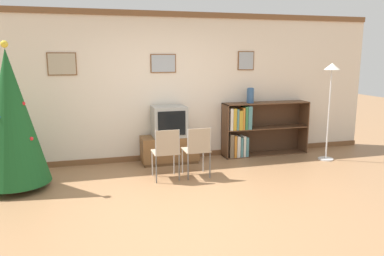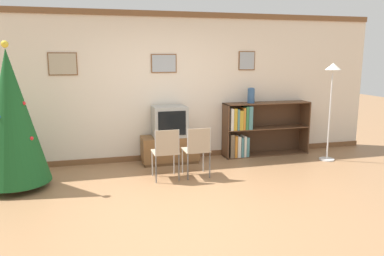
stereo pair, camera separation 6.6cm
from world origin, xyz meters
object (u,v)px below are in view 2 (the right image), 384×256
at_px(tv_console, 170,149).
at_px(bookshelf, 252,130).
at_px(vase, 251,95).
at_px(folding_chair_right, 197,149).
at_px(standing_lamp, 332,86).
at_px(folding_chair_left, 166,151).
at_px(television, 170,121).
at_px(christmas_tree, 12,117).

bearing_deg(tv_console, bookshelf, 2.18).
relative_size(tv_console, vase, 3.52).
bearing_deg(folding_chair_right, bookshelf, 36.23).
relative_size(folding_chair_right, standing_lamp, 0.46).
relative_size(tv_console, folding_chair_right, 1.24).
bearing_deg(vase, folding_chair_right, -142.82).
height_order(folding_chair_left, bookshelf, bookshelf).
height_order(tv_console, folding_chair_right, folding_chair_right).
bearing_deg(vase, standing_lamp, -27.84).
bearing_deg(tv_console, standing_lamp, -11.90).
xyz_separation_m(tv_console, vase, (1.60, 0.07, 0.94)).
bearing_deg(folding_chair_left, vase, 28.90).
height_order(television, vase, vase).
relative_size(television, standing_lamp, 0.33).
distance_m(folding_chair_left, bookshelf, 2.15).
bearing_deg(folding_chair_left, tv_console, 75.23).
height_order(television, folding_chair_right, television).
xyz_separation_m(tv_console, standing_lamp, (2.88, -0.61, 1.13)).
height_order(folding_chair_right, vase, vase).
height_order(television, bookshelf, television).
distance_m(television, bookshelf, 1.66).
xyz_separation_m(television, bookshelf, (1.64, 0.07, -0.25)).
distance_m(folding_chair_right, standing_lamp, 2.80).
distance_m(television, folding_chair_left, 1.03).
height_order(christmas_tree, tv_console, christmas_tree).
xyz_separation_m(folding_chair_left, bookshelf, (1.90, 1.02, 0.04)).
bearing_deg(folding_chair_left, folding_chair_right, 0.00).
relative_size(folding_chair_right, bookshelf, 0.48).
distance_m(bookshelf, standing_lamp, 1.65).
bearing_deg(christmas_tree, tv_console, 17.03).
bearing_deg(christmas_tree, folding_chair_left, -5.38).
bearing_deg(television, tv_console, 90.00).
bearing_deg(tv_console, vase, 2.39).
distance_m(tv_console, folding_chair_right, 1.02).
bearing_deg(vase, folding_chair_left, -151.10).
distance_m(christmas_tree, vase, 4.13).
height_order(folding_chair_left, standing_lamp, standing_lamp).
bearing_deg(standing_lamp, folding_chair_right, -172.39).
bearing_deg(folding_chair_left, christmas_tree, 174.62).
height_order(christmas_tree, standing_lamp, christmas_tree).
distance_m(christmas_tree, television, 2.58).
distance_m(tv_console, standing_lamp, 3.15).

